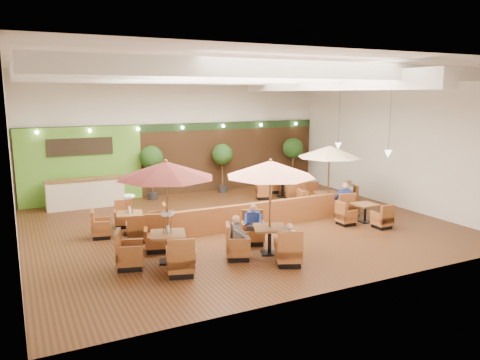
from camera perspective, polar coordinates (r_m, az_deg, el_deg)
room at (r=17.08m, az=-1.23°, el=7.42°), size 14.04×14.00×5.52m
service_counter at (r=19.90m, az=-18.31°, el=-1.52°), size 3.00×0.75×1.18m
booth_divider at (r=16.05m, az=2.16°, el=-4.32°), size 6.41×0.25×0.89m
table_0 at (r=12.56m, az=-9.27°, el=-1.24°), size 2.79×2.93×2.85m
table_1 at (r=13.11m, az=3.44°, el=-0.79°), size 2.73×2.89×2.77m
table_2 at (r=18.27m, az=10.80°, el=1.68°), size 2.70×2.70×2.65m
table_3 at (r=15.74m, az=-13.28°, el=-4.99°), size 2.53×2.53×1.50m
table_4 at (r=17.20m, az=14.37°, el=-4.05°), size 1.53×2.28×0.86m
table_5 at (r=20.77m, az=4.53°, el=-1.14°), size 1.95×2.79×0.99m
topiary_0 at (r=20.46m, az=-10.75°, el=2.47°), size 1.01×1.01×2.35m
topiary_1 at (r=21.59m, az=-2.16°, el=2.90°), size 0.98×0.98×2.27m
topiary_2 at (r=23.40m, az=6.48°, el=3.63°), size 1.03×1.03×2.38m
diner_0 at (r=12.62m, az=5.95°, el=-7.17°), size 0.39×0.35×0.72m
diner_1 at (r=14.29m, az=1.61°, el=-4.92°), size 0.44×0.43×0.77m
diner_2 at (r=12.98m, az=-0.26°, el=-6.46°), size 0.40×0.44×0.81m
diner_3 at (r=17.71m, az=12.57°, el=-2.03°), size 0.47×0.42×0.86m
diner_4 at (r=19.05m, az=13.02°, el=-1.33°), size 0.36×0.40×0.72m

